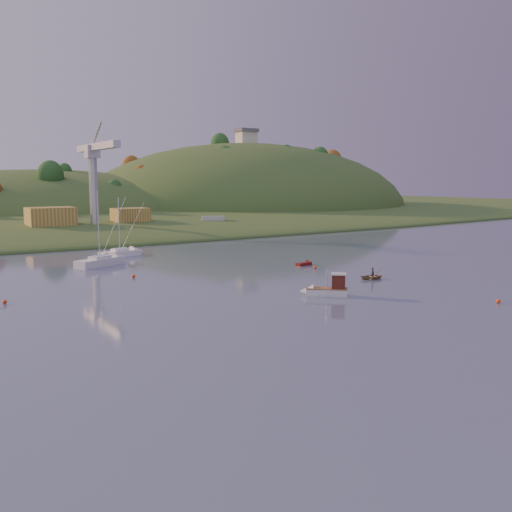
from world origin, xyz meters
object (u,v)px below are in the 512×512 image
fishing_boat (324,289)px  sailboat_near (100,261)px  canoe (373,277)px  red_tender (306,264)px  sailboat_far (120,253)px

fishing_boat → sailboat_near: sailboat_near is taller
fishing_boat → sailboat_near: bearing=-27.0°
canoe → red_tender: 15.75m
fishing_boat → canoe: (13.31, 5.15, -0.48)m
sailboat_far → canoe: (21.41, -42.82, -0.37)m
sailboat_near → canoe: sailboat_near is taller
sailboat_near → red_tender: bearing=-58.0°
sailboat_near → sailboat_far: sailboat_near is taller
sailboat_near → canoe: (28.17, -33.55, -0.44)m
fishing_boat → canoe: 14.28m
sailboat_near → canoe: 43.81m
sailboat_near → sailboat_far: size_ratio=1.13×
fishing_boat → red_tender: 25.08m
fishing_boat → canoe: bearing=-116.8°
canoe → red_tender: red_tender is taller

